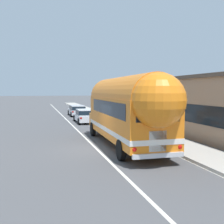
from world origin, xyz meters
TOP-DOWN VIEW (x-y plane):
  - ground_plane at (0.00, 0.00)m, footprint 300.00×300.00m
  - lane_markings at (1.67, 12.00)m, footprint 3.74×80.00m
  - sidewalk_slab at (4.86, 10.00)m, footprint 2.51×90.00m
  - painted_bus at (1.79, -0.05)m, footprint 2.72×11.81m
  - car_lead at (1.57, 12.97)m, footprint 1.93×4.63m
  - car_second at (1.80, 20.46)m, footprint 1.93×4.45m

SIDE VIEW (x-z plane):
  - ground_plane at x=0.00m, z-range 0.00..0.00m
  - lane_markings at x=1.67m, z-range 0.00..0.01m
  - sidewalk_slab at x=4.86m, z-range 0.00..0.15m
  - car_lead at x=1.57m, z-range 0.06..1.43m
  - car_second at x=1.80m, z-range 0.10..1.47m
  - painted_bus at x=1.79m, z-range 0.24..4.37m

